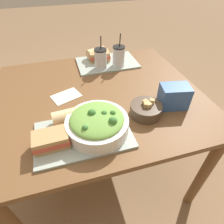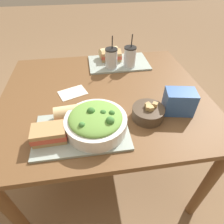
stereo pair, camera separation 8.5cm
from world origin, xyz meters
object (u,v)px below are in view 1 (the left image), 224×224
(salad_bowl, at_px, (97,123))
(drink_cup_dark, at_px, (101,59))
(sandwich_near, at_px, (51,140))
(drink_cup_red, at_px, (119,57))
(baguette_far, at_px, (96,53))
(soup_bowl, at_px, (146,109))
(napkin_folded, at_px, (66,96))
(sandwich_far, at_px, (99,56))
(baguette_near, at_px, (69,116))
(chip_bag, at_px, (174,96))

(salad_bowl, bearing_deg, drink_cup_dark, 74.80)
(sandwich_near, xyz_separation_m, drink_cup_red, (0.48, 0.60, 0.03))
(baguette_far, bearing_deg, soup_bowl, 171.57)
(napkin_folded, bearing_deg, sandwich_far, 52.34)
(salad_bowl, distance_m, sandwich_far, 0.71)
(baguette_near, bearing_deg, napkin_folded, -5.90)
(drink_cup_dark, distance_m, drink_cup_red, 0.13)
(sandwich_near, relative_size, baguette_far, 0.99)
(salad_bowl, relative_size, sandwich_near, 1.85)
(sandwich_near, relative_size, baguette_near, 1.01)
(sandwich_far, height_order, napkin_folded, sandwich_far)
(drink_cup_red, distance_m, napkin_folded, 0.47)
(napkin_folded, bearing_deg, soup_bowl, -35.75)
(baguette_near, height_order, chip_bag, chip_bag)
(drink_cup_red, bearing_deg, salad_bowl, -116.38)
(drink_cup_dark, bearing_deg, sandwich_far, 81.17)
(salad_bowl, relative_size, soup_bowl, 1.78)
(salad_bowl, relative_size, drink_cup_dark, 1.28)
(baguette_near, distance_m, chip_bag, 0.54)
(baguette_near, xyz_separation_m, napkin_folded, (0.00, 0.23, -0.05))
(soup_bowl, bearing_deg, napkin_folded, 144.25)
(sandwich_far, relative_size, chip_bag, 0.96)
(salad_bowl, relative_size, baguette_far, 1.84)
(sandwich_far, relative_size, drink_cup_red, 0.70)
(salad_bowl, distance_m, baguette_near, 0.15)
(baguette_far, relative_size, chip_bag, 0.94)
(soup_bowl, distance_m, baguette_far, 0.69)
(baguette_far, relative_size, drink_cup_dark, 0.70)
(sandwich_near, distance_m, sandwich_far, 0.81)
(drink_cup_dark, bearing_deg, salad_bowl, -105.20)
(sandwich_near, distance_m, napkin_folded, 0.36)
(napkin_folded, bearing_deg, salad_bowl, -70.61)
(salad_bowl, height_order, napkin_folded, salad_bowl)
(sandwich_far, xyz_separation_m, drink_cup_red, (0.11, -0.12, 0.03))
(chip_bag, bearing_deg, sandwich_far, 123.45)
(chip_bag, bearing_deg, sandwich_near, -159.35)
(napkin_folded, bearing_deg, sandwich_near, -104.70)
(baguette_far, bearing_deg, sandwich_far, 176.62)
(salad_bowl, height_order, baguette_near, salad_bowl)
(salad_bowl, distance_m, napkin_folded, 0.34)
(sandwich_near, distance_m, chip_bag, 0.63)
(baguette_near, height_order, drink_cup_red, drink_cup_red)
(sandwich_far, distance_m, drink_cup_red, 0.16)
(drink_cup_dark, height_order, chip_bag, drink_cup_dark)
(drink_cup_dark, bearing_deg, napkin_folded, -136.91)
(baguette_far, distance_m, drink_cup_dark, 0.17)
(salad_bowl, height_order, baguette_far, salad_bowl)
(salad_bowl, height_order, chip_bag, same)
(baguette_near, height_order, baguette_far, same)
(baguette_near, distance_m, napkin_folded, 0.23)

